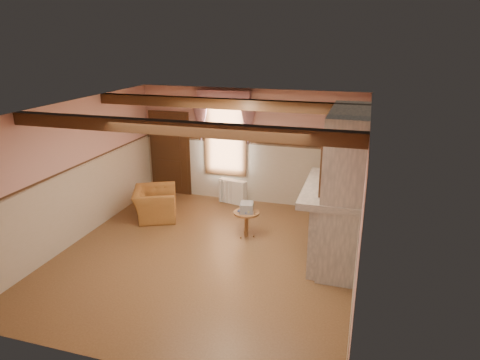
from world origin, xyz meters
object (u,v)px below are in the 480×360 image
(radiator, at_px, (233,191))
(oil_lamp, at_px, (337,170))
(armchair, at_px, (155,203))
(bowl, at_px, (335,183))
(mantel_clock, at_px, (338,169))
(side_table, at_px, (246,224))

(radiator, bearing_deg, oil_lamp, -18.43)
(armchair, distance_m, bowl, 4.21)
(armchair, bearing_deg, radiator, -70.26)
(armchair, xyz_separation_m, mantel_clock, (4.00, 0.02, 1.18))
(radiator, height_order, mantel_clock, mantel_clock)
(side_table, xyz_separation_m, bowl, (1.74, -0.31, 1.18))
(radiator, distance_m, mantel_clock, 3.15)
(bowl, bearing_deg, armchair, 170.70)
(radiator, distance_m, oil_lamp, 3.27)
(bowl, relative_size, oil_lamp, 1.11)
(bowl, height_order, oil_lamp, oil_lamp)
(bowl, height_order, mantel_clock, mantel_clock)
(side_table, bearing_deg, oil_lamp, 5.08)
(bowl, bearing_deg, oil_lamp, 90.00)
(side_table, distance_m, bowl, 2.12)
(armchair, bearing_deg, side_table, -122.71)
(armchair, height_order, radiator, armchair)
(armchair, bearing_deg, mantel_clock, -113.77)
(side_table, distance_m, mantel_clock, 2.17)
(bowl, relative_size, mantel_clock, 1.29)
(radiator, relative_size, bowl, 2.26)
(armchair, relative_size, bowl, 3.38)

